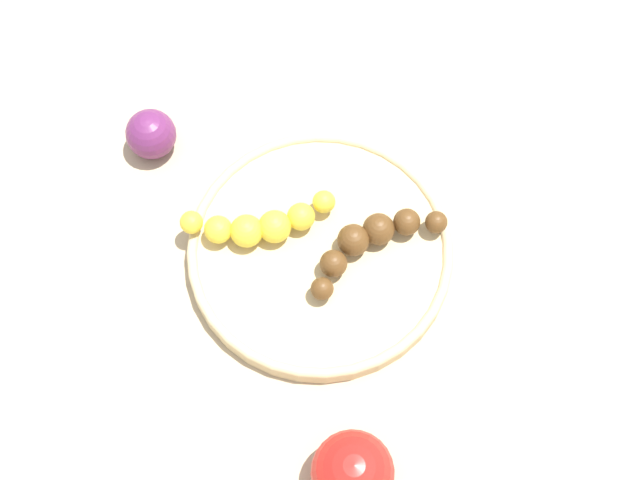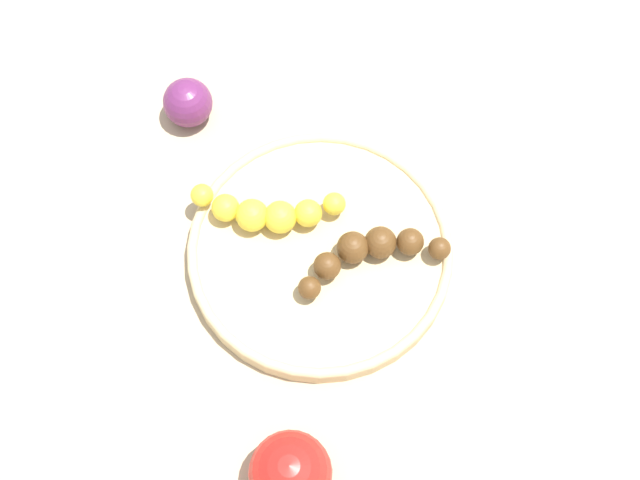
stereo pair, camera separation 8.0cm
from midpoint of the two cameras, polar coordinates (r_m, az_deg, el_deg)
name	(u,v)px [view 2 (the right image)]	position (r m, az deg, el deg)	size (l,w,h in m)	color
ground_plane	(320,256)	(0.84, 2.73, -1.37)	(2.40, 2.40, 0.00)	tan
fruit_bowl	(320,251)	(0.83, 2.76, -1.04)	(0.26, 0.26, 0.02)	#D1B784
banana_overripe	(368,252)	(0.80, 6.14, -1.16)	(0.09, 0.14, 0.03)	#593819
banana_yellow	(267,212)	(0.82, -0.85, 1.63)	(0.06, 0.15, 0.03)	yellow
apple_red	(290,473)	(0.74, 1.17, -15.84)	(0.07, 0.07, 0.07)	red
plum_purple	(188,103)	(0.89, -6.41, 8.96)	(0.05, 0.05, 0.05)	#662659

